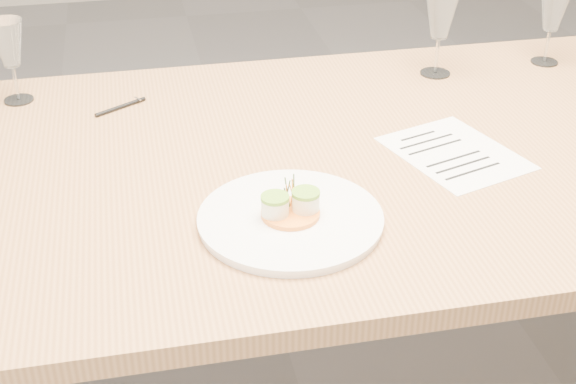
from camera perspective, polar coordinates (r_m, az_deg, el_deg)
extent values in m
cube|color=#B78250|center=(1.58, 2.02, 2.12)|extent=(2.40, 1.00, 0.04)
cylinder|color=white|center=(1.35, 0.17, -2.00)|extent=(0.31, 0.31, 0.01)
cylinder|color=white|center=(1.34, 0.17, -1.78)|extent=(0.31, 0.31, 0.01)
cylinder|color=orange|center=(1.34, 0.17, -1.57)|extent=(0.10, 0.10, 0.01)
cylinder|color=#F8EFCB|center=(1.32, -0.93, -1.04)|extent=(0.05, 0.05, 0.03)
cylinder|color=#F8EFCB|center=(1.34, 1.27, -0.69)|extent=(0.05, 0.05, 0.03)
cylinder|color=#7EB131|center=(1.32, -0.93, -0.40)|extent=(0.05, 0.05, 0.01)
cylinder|color=#7EB131|center=(1.33, 1.27, -0.06)|extent=(0.05, 0.05, 0.01)
cylinder|color=#D5CC71|center=(1.32, 3.21, -2.58)|extent=(0.05, 0.05, 0.00)
cube|color=white|center=(1.60, 11.77, 2.73)|extent=(0.27, 0.31, 0.00)
cube|color=black|center=(1.65, 9.23, 3.96)|extent=(0.08, 0.03, 0.00)
cube|color=black|center=(1.63, 9.82, 3.57)|extent=(0.13, 0.05, 0.00)
cube|color=black|center=(1.61, 10.43, 3.17)|extent=(0.13, 0.05, 0.00)
cube|color=black|center=(1.57, 11.69, 2.33)|extent=(0.13, 0.05, 0.00)
cube|color=black|center=(1.56, 12.34, 1.89)|extent=(0.13, 0.05, 0.00)
cube|color=black|center=(1.54, 13.01, 1.45)|extent=(0.13, 0.05, 0.00)
cylinder|color=black|center=(1.78, -11.82, 5.94)|extent=(0.11, 0.07, 0.01)
cube|color=silver|center=(1.80, -10.65, 6.54)|extent=(0.02, 0.02, 0.00)
cylinder|color=white|center=(1.88, -18.59, 6.23)|extent=(0.06, 0.06, 0.00)
cylinder|color=white|center=(1.87, -18.80, 7.37)|extent=(0.01, 0.01, 0.08)
cone|color=white|center=(1.83, -19.28, 9.94)|extent=(0.07, 0.07, 0.10)
cylinder|color=white|center=(1.96, 10.41, 8.31)|extent=(0.07, 0.07, 0.00)
cylinder|color=white|center=(1.94, 10.54, 9.55)|extent=(0.01, 0.01, 0.09)
cone|color=white|center=(1.91, 10.83, 12.32)|extent=(0.08, 0.08, 0.11)
cylinder|color=white|center=(2.09, 17.76, 8.81)|extent=(0.07, 0.07, 0.00)
cylinder|color=white|center=(2.07, 17.95, 9.87)|extent=(0.01, 0.01, 0.08)
cone|color=white|center=(2.05, 18.36, 12.25)|extent=(0.07, 0.07, 0.10)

